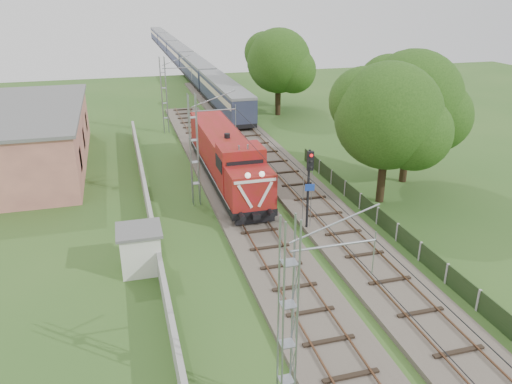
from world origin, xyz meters
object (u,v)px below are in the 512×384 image
object	(u,v)px
locomotive	(226,156)
relay_hut	(140,249)
signal_post	(309,177)
coach_rake	(179,54)

from	to	relation	value
locomotive	relay_hut	distance (m)	13.81
locomotive	relay_hut	size ratio (longest dim) A/B	6.92
signal_post	relay_hut	distance (m)	10.96
locomotive	relay_hut	bearing A→B (deg)	-122.50
locomotive	signal_post	xyz separation A→B (m)	(3.10, -9.77, 1.50)
signal_post	relay_hut	world-z (taller)	signal_post
locomotive	relay_hut	world-z (taller)	locomotive
signal_post	relay_hut	size ratio (longest dim) A/B	2.19
coach_rake	signal_post	xyz separation A→B (m)	(-1.90, -75.88, 1.40)
coach_rake	relay_hut	bearing A→B (deg)	-99.06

